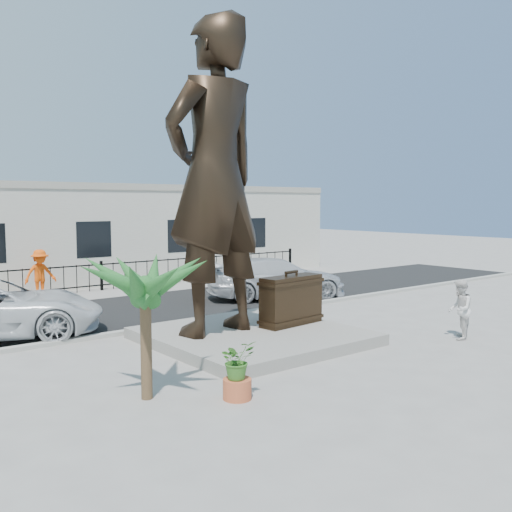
# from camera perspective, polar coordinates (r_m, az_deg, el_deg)

# --- Properties ---
(ground) EXTENTS (100.00, 100.00, 0.00)m
(ground) POSITION_cam_1_polar(r_m,az_deg,el_deg) (15.07, 4.80, -9.30)
(ground) COLOR #9E9991
(ground) RESTS_ON ground
(street) EXTENTS (40.00, 7.00, 0.01)m
(street) POSITION_cam_1_polar(r_m,az_deg,el_deg) (21.47, -10.06, -4.95)
(street) COLOR black
(street) RESTS_ON ground
(curb) EXTENTS (40.00, 0.25, 0.12)m
(curb) POSITION_cam_1_polar(r_m,az_deg,el_deg) (18.50, -4.85, -6.36)
(curb) COLOR #A5A399
(curb) RESTS_ON ground
(far_sidewalk) EXTENTS (40.00, 2.50, 0.02)m
(far_sidewalk) POSITION_cam_1_polar(r_m,az_deg,el_deg) (25.01, -14.44, -3.57)
(far_sidewalk) COLOR #9E9991
(far_sidewalk) RESTS_ON ground
(plinth) EXTENTS (5.20, 5.20, 0.30)m
(plinth) POSITION_cam_1_polar(r_m,az_deg,el_deg) (15.82, -0.29, -8.01)
(plinth) COLOR gray
(plinth) RESTS_ON ground
(fence) EXTENTS (22.00, 0.10, 1.20)m
(fence) POSITION_cam_1_polar(r_m,az_deg,el_deg) (25.66, -15.20, -2.04)
(fence) COLOR black
(fence) RESTS_ON ground
(building) EXTENTS (28.00, 7.00, 4.40)m
(building) POSITION_cam_1_polar(r_m,az_deg,el_deg) (29.41, -18.52, 1.92)
(building) COLOR silver
(building) RESTS_ON ground
(statue) EXTENTS (3.27, 2.36, 8.37)m
(statue) POSITION_cam_1_polar(r_m,az_deg,el_deg) (15.23, -4.20, 7.89)
(statue) COLOR black
(statue) RESTS_ON plinth
(suitcase) EXTENTS (2.06, 0.84, 1.41)m
(suitcase) POSITION_cam_1_polar(r_m,az_deg,el_deg) (16.49, 3.54, -4.44)
(suitcase) COLOR #2F2113
(suitcase) RESTS_ON plinth
(tourist) EXTENTS (1.02, 0.95, 1.68)m
(tourist) POSITION_cam_1_polar(r_m,az_deg,el_deg) (16.96, 19.70, -5.04)
(tourist) COLOR silver
(tourist) RESTS_ON ground
(car_silver) EXTENTS (5.98, 4.27, 1.61)m
(car_silver) POSITION_cam_1_polar(r_m,az_deg,el_deg) (22.78, 2.08, -2.22)
(car_silver) COLOR silver
(car_silver) RESTS_ON street
(worker) EXTENTS (1.31, 0.81, 1.95)m
(worker) POSITION_cam_1_polar(r_m,az_deg,el_deg) (24.19, -20.77, -1.69)
(worker) COLOR #FF550D
(worker) RESTS_ON far_sidewalk
(palm_tree) EXTENTS (1.80, 1.80, 3.20)m
(palm_tree) POSITION_cam_1_polar(r_m,az_deg,el_deg) (11.63, -10.84, -13.83)
(palm_tree) COLOR #215C24
(palm_tree) RESTS_ON ground
(planter) EXTENTS (0.56, 0.56, 0.40)m
(planter) POSITION_cam_1_polar(r_m,az_deg,el_deg) (11.36, -1.89, -13.15)
(planter) COLOR #C25833
(planter) RESTS_ON ground
(shrub) EXTENTS (0.69, 0.60, 0.76)m
(shrub) POSITION_cam_1_polar(r_m,az_deg,el_deg) (11.19, -1.90, -10.33)
(shrub) COLOR #377024
(shrub) RESTS_ON planter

